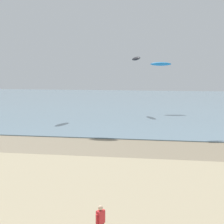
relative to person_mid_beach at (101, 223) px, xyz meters
The scene contains 5 objects.
wet_sand_strip 16.78m from the person_mid_beach, 103.85° to the left, with size 120.00×6.63×0.01m, color #84755B.
sea 54.74m from the person_mid_beach, 94.20° to the left, with size 160.00×70.00×0.10m, color slate.
person_mid_beach is the anchor object (origin of this frame).
kite_aloft_1 41.61m from the person_mid_beach, 85.93° to the left, with size 3.54×1.13×0.57m, color #2384D1.
kite_aloft_6 39.05m from the person_mid_beach, 91.63° to the left, with size 3.12×1.00×0.50m, color black.
Camera 1 is at (6.32, -8.30, 7.64)m, focal length 49.40 mm.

